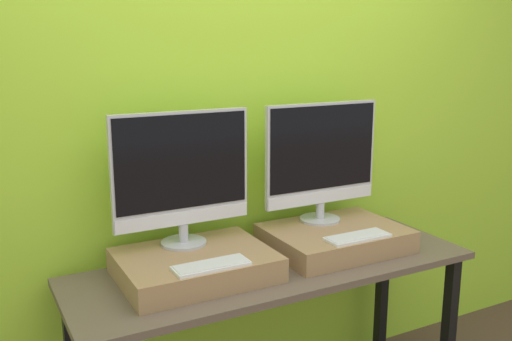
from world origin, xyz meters
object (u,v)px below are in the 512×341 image
at_px(monitor_left, 182,174).
at_px(monitor_right, 322,158).
at_px(keyboard_right, 358,237).
at_px(keyboard_left, 211,265).

xyz_separation_m(monitor_left, monitor_right, (0.68, 0.00, 0.00)).
distance_m(monitor_right, keyboard_right, 0.41).
bearing_deg(monitor_left, keyboard_left, -90.00).
bearing_deg(keyboard_left, monitor_right, 22.60).
height_order(monitor_left, keyboard_left, monitor_left).
bearing_deg(keyboard_right, keyboard_left, 180.00).
distance_m(keyboard_left, keyboard_right, 0.68).
bearing_deg(monitor_left, keyboard_right, -22.60).
height_order(keyboard_left, monitor_right, monitor_right).
height_order(monitor_left, monitor_right, same).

